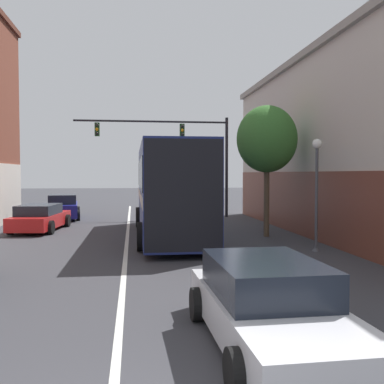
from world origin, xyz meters
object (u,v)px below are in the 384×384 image
Objects in this scene: street_lamp at (317,183)px; parked_car_left_mid at (63,207)px; parked_car_left_near at (40,218)px; bus at (169,187)px; street_tree_near at (267,140)px; traffic_signal_gantry at (180,143)px; hatchback_foreground at (269,306)px.

parked_car_left_mid is at bearing 129.46° from street_lamp.
parked_car_left_near is 12.81m from street_lamp.
bus is 2.01× the size of street_tree_near.
parked_car_left_mid is 0.84× the size of street_tree_near.
bus is 4.58m from street_tree_near.
bus is 2.39× the size of parked_car_left_mid.
parked_car_left_mid is 0.50× the size of traffic_signal_gantry.
bus is at bearing 1.19° from hatchback_foreground.
bus is 2.41× the size of hatchback_foreground.
hatchback_foreground is at bearing -117.44° from street_lamp.
parked_car_left_mid is at bearing 4.13° from parked_car_left_near.
parked_car_left_near is (-6.40, 15.05, -0.02)m from hatchback_foreground.
street_lamp is (4.16, 8.01, 1.72)m from hatchback_foreground.
traffic_signal_gantry is 9.21m from street_tree_near.
parked_car_left_near is 0.85× the size of street_tree_near.
traffic_signal_gantry is at bearing -9.02° from bus.
bus is 8.71m from traffic_signal_gantry.
bus is 6.37m from street_lamp.
hatchback_foreground is 9.19m from street_lamp.
hatchback_foreground is 20.94m from traffic_signal_gantry.
bus is 2.35× the size of parked_car_left_near.
street_tree_near is at bearing -138.96° from parked_car_left_mid.
bus is at bearing -99.10° from traffic_signal_gantry.
street_lamp is at bearing -74.92° from traffic_signal_gantry.
traffic_signal_gantry is at bearing 107.50° from street_tree_near.
street_lamp is 0.69× the size of street_tree_near.
parked_car_left_mid is 7.95m from traffic_signal_gantry.
street_tree_near reaches higher than parked_car_left_mid.
traffic_signal_gantry reaches higher than street_tree_near.
street_lamp reaches higher than hatchback_foreground.
parked_car_left_near is 0.51× the size of traffic_signal_gantry.
street_tree_near is (2.77, -8.78, -0.39)m from traffic_signal_gantry.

